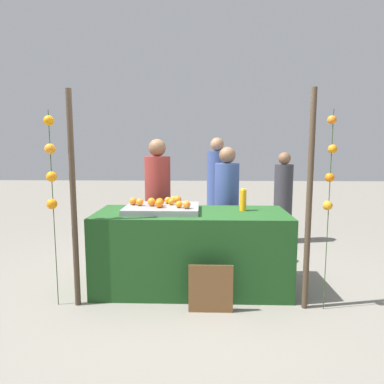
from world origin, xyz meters
name	(u,v)px	position (x,y,z in m)	size (l,w,h in m)	color
ground_plane	(192,287)	(0.00, 0.00, 0.00)	(24.00, 24.00, 0.00)	gray
stall_counter	(192,250)	(0.00, 0.00, 0.43)	(2.09, 0.86, 0.86)	#1E4C1E
orange_tray	(162,208)	(-0.33, 0.03, 0.89)	(0.81, 0.63, 0.06)	gray
orange_0	(173,199)	(-0.23, 0.28, 0.96)	(0.07, 0.07, 0.07)	orange
orange_1	(140,202)	(-0.58, 0.03, 0.96)	(0.08, 0.08, 0.08)	orange
orange_2	(178,200)	(-0.17, 0.20, 0.97)	(0.09, 0.09, 0.09)	orange
orange_3	(159,204)	(-0.35, -0.09, 0.97)	(0.09, 0.09, 0.09)	orange
orange_4	(171,202)	(-0.23, 0.10, 0.96)	(0.07, 0.07, 0.07)	orange
orange_5	(179,204)	(-0.13, -0.08, 0.96)	(0.07, 0.07, 0.07)	orange
orange_6	(187,205)	(-0.05, -0.13, 0.97)	(0.09, 0.09, 0.09)	orange
orange_7	(133,201)	(-0.66, 0.08, 0.96)	(0.08, 0.08, 0.08)	orange
orange_8	(160,202)	(-0.35, 0.01, 0.97)	(0.09, 0.09, 0.09)	orange
orange_9	(152,202)	(-0.44, 0.02, 0.97)	(0.09, 0.09, 0.09)	orange
orange_10	(168,200)	(-0.28, 0.18, 0.96)	(0.08, 0.08, 0.08)	orange
juice_bottle	(243,200)	(0.57, 0.09, 0.98)	(0.07, 0.07, 0.25)	#FBA015
chalkboard_sign	(211,289)	(0.20, -0.59, 0.23)	(0.42, 0.03, 0.48)	brown
vendor_left	(158,207)	(-0.47, 0.74, 0.78)	(0.33, 0.33, 1.67)	maroon
vendor_right	(227,211)	(0.44, 0.74, 0.73)	(0.31, 0.31, 1.57)	#384C8C
crowd_person_0	(217,190)	(0.37, 2.32, 0.80)	(0.35, 0.35, 1.73)	#384C8C
crowd_person_1	(283,201)	(1.44, 1.91, 0.69)	(0.30, 0.30, 1.48)	#333338
canopy_post_left	(73,201)	(-1.13, -0.47, 1.06)	(0.06, 0.06, 2.11)	#473828
canopy_post_right	(309,202)	(1.13, -0.47, 1.06)	(0.06, 0.06, 2.11)	#473828
garland_strand_left	(51,166)	(-1.33, -0.48, 1.39)	(0.11, 0.11, 1.92)	#2D4C23
garland_strand_right	(330,169)	(1.30, -0.49, 1.37)	(0.10, 0.10, 1.92)	#2D4C23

